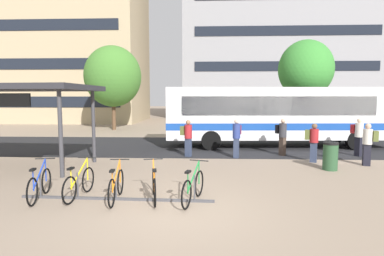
# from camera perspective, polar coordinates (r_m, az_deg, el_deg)

# --- Properties ---
(ground) EXTENTS (200.00, 200.00, 0.00)m
(ground) POSITION_cam_1_polar(r_m,az_deg,el_deg) (7.46, -3.47, -15.04)
(ground) COLOR gray
(bus_lane_asphalt) EXTENTS (80.00, 7.20, 0.01)m
(bus_lane_asphalt) POSITION_cam_1_polar(r_m,az_deg,el_deg) (16.99, -0.07, -3.35)
(bus_lane_asphalt) COLOR #232326
(bus_lane_asphalt) RESTS_ON ground
(city_bus) EXTENTS (12.14, 3.21, 3.20)m
(city_bus) POSITION_cam_1_polar(r_m,az_deg,el_deg) (17.28, 15.93, 2.49)
(city_bus) COLOR white
(city_bus) RESTS_ON ground
(bike_rack) EXTENTS (5.10, 0.26, 0.70)m
(bike_rack) POSITION_cam_1_polar(r_m,az_deg,el_deg) (8.33, -14.00, -12.34)
(bike_rack) COLOR #47474C
(bike_rack) RESTS_ON ground
(parked_bicycle_blue_0) EXTENTS (0.52, 1.71, 0.99)m
(parked_bicycle_blue_0) POSITION_cam_1_polar(r_m,az_deg,el_deg) (9.00, -26.59, -9.47)
(parked_bicycle_blue_0) COLOR black
(parked_bicycle_blue_0) RESTS_ON ground
(parked_bicycle_yellow_1) EXTENTS (0.52, 1.72, 0.99)m
(parked_bicycle_yellow_1) POSITION_cam_1_polar(r_m,az_deg,el_deg) (8.72, -20.32, -9.70)
(parked_bicycle_yellow_1) COLOR black
(parked_bicycle_yellow_1) RESTS_ON ground
(parked_bicycle_orange_2) EXTENTS (0.52, 1.72, 0.99)m
(parked_bicycle_orange_2) POSITION_cam_1_polar(r_m,az_deg,el_deg) (8.20, -13.97, -10.48)
(parked_bicycle_orange_2) COLOR black
(parked_bicycle_orange_2) RESTS_ON ground
(parked_bicycle_orange_3) EXTENTS (0.55, 1.70, 0.99)m
(parked_bicycle_orange_3) POSITION_cam_1_polar(r_m,az_deg,el_deg) (8.06, -7.11, -10.63)
(parked_bicycle_orange_3) COLOR black
(parked_bicycle_orange_3) RESTS_ON ground
(parked_bicycle_green_4) EXTENTS (0.65, 1.67, 0.99)m
(parked_bicycle_green_4) POSITION_cam_1_polar(r_m,az_deg,el_deg) (7.84, 0.23, -11.05)
(parked_bicycle_green_4) COLOR black
(parked_bicycle_green_4) RESTS_ON ground
(transit_shelter) EXTENTS (6.11, 3.71, 3.13)m
(transit_shelter) POSITION_cam_1_polar(r_m,az_deg,el_deg) (13.30, -30.56, 6.08)
(transit_shelter) COLOR #38383D
(transit_shelter) RESTS_ON ground
(commuter_maroon_pack_0) EXTENTS (0.47, 0.59, 1.74)m
(commuter_maroon_pack_0) POSITION_cam_1_polar(r_m,az_deg,el_deg) (13.60, 8.34, -1.37)
(commuter_maroon_pack_0) COLOR #2D3851
(commuter_maroon_pack_0) RESTS_ON ground
(commuter_olive_pack_1) EXTENTS (0.60, 0.49, 1.67)m
(commuter_olive_pack_1) POSITION_cam_1_polar(r_m,az_deg,el_deg) (13.78, -0.85, -1.41)
(commuter_olive_pack_1) COLOR #2D3851
(commuter_olive_pack_1) RESTS_ON ground
(commuter_red_pack_2) EXTENTS (0.53, 0.61, 1.75)m
(commuter_red_pack_2) POSITION_cam_1_polar(r_m,az_deg,el_deg) (15.80, 28.65, -1.03)
(commuter_red_pack_2) COLOR black
(commuter_red_pack_2) RESTS_ON ground
(commuter_olive_pack_3) EXTENTS (0.57, 0.41, 1.67)m
(commuter_olive_pack_3) POSITION_cam_1_polar(r_m,az_deg,el_deg) (13.72, 30.09, -2.19)
(commuter_olive_pack_3) COLOR black
(commuter_olive_pack_3) RESTS_ON ground
(commuter_olive_pack_4) EXTENTS (0.60, 0.50, 1.61)m
(commuter_olive_pack_4) POSITION_cam_1_polar(r_m,az_deg,el_deg) (13.50, 21.68, -2.09)
(commuter_olive_pack_4) COLOR #2D3851
(commuter_olive_pack_4) RESTS_ON ground
(commuter_black_pack_5) EXTENTS (0.54, 0.60, 1.71)m
(commuter_black_pack_5) POSITION_cam_1_polar(r_m,az_deg,el_deg) (14.63, 16.50, -1.13)
(commuter_black_pack_5) COLOR #47382D
(commuter_black_pack_5) RESTS_ON ground
(trash_bin) EXTENTS (0.55, 0.55, 1.03)m
(trash_bin) POSITION_cam_1_polar(r_m,az_deg,el_deg) (12.34, 24.45, -4.79)
(trash_bin) COLOR #284C2D
(trash_bin) RESTS_ON ground
(street_tree_0) EXTENTS (3.60, 3.60, 6.54)m
(street_tree_0) POSITION_cam_1_polar(r_m,az_deg,el_deg) (22.22, 20.48, 10.22)
(street_tree_0) COLOR brown
(street_tree_0) RESTS_ON ground
(street_tree_1) EXTENTS (4.68, 4.68, 7.00)m
(street_tree_1) POSITION_cam_1_polar(r_m,az_deg,el_deg) (26.60, -14.56, 9.30)
(street_tree_1) COLOR brown
(street_tree_1) RESTS_ON ground
(building_left_wing) EXTENTS (19.07, 10.37, 19.09)m
(building_left_wing) POSITION_cam_1_polar(r_m,az_deg,el_deg) (39.98, -23.47, 15.03)
(building_left_wing) COLOR tan
(building_left_wing) RESTS_ON ground
(building_right_wing) EXTENTS (23.69, 12.32, 23.67)m
(building_right_wing) POSITION_cam_1_polar(r_m,az_deg,el_deg) (43.70, 15.26, 17.48)
(building_right_wing) COLOR gray
(building_right_wing) RESTS_ON ground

